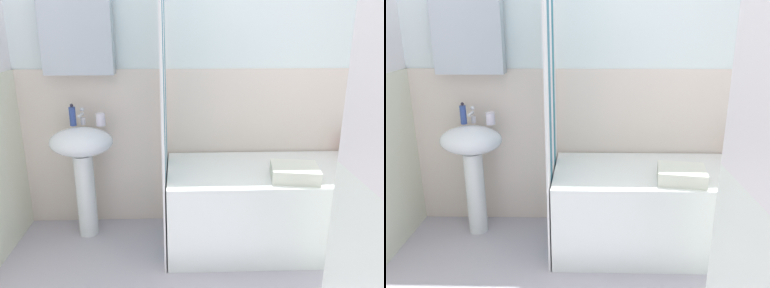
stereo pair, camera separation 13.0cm
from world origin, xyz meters
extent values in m
cube|color=white|center=(0.00, 1.27, 1.20)|extent=(3.60, 0.05, 2.40)
cube|color=silver|center=(0.00, 1.24, 0.60)|extent=(3.60, 0.02, 1.20)
cube|color=silver|center=(-1.05, 1.18, 1.45)|extent=(0.48, 0.12, 0.56)
cylinder|color=white|center=(-1.05, 1.03, 0.31)|extent=(0.14, 0.14, 0.62)
ellipsoid|color=white|center=(-1.05, 1.03, 0.72)|extent=(0.44, 0.34, 0.20)
cylinder|color=silver|center=(-1.05, 1.13, 0.85)|extent=(0.03, 0.03, 0.05)
cylinder|color=silver|center=(-1.05, 1.08, 0.90)|extent=(0.02, 0.10, 0.02)
sphere|color=silver|center=(-1.05, 1.13, 0.93)|extent=(0.03, 0.03, 0.03)
cylinder|color=#344B95|center=(-1.11, 1.10, 0.89)|extent=(0.04, 0.04, 0.13)
sphere|color=#25212F|center=(-1.11, 1.10, 0.97)|extent=(0.02, 0.02, 0.02)
cylinder|color=silver|center=(-0.91, 1.10, 0.87)|extent=(0.06, 0.06, 0.09)
cube|color=white|center=(0.33, 0.87, 0.28)|extent=(1.53, 0.70, 0.57)
cube|color=white|center=(-0.46, 0.59, 1.00)|extent=(0.01, 0.14, 2.00)
cube|color=teal|center=(-0.46, 0.73, 1.00)|extent=(0.01, 0.14, 2.00)
cube|color=white|center=(-0.46, 0.87, 1.00)|extent=(0.01, 0.14, 2.00)
cube|color=teal|center=(-0.46, 1.01, 1.00)|extent=(0.01, 0.14, 2.00)
cube|color=white|center=(-0.46, 1.15, 1.00)|extent=(0.01, 0.14, 2.00)
cylinder|color=gold|center=(0.99, 1.14, 0.66)|extent=(0.05, 0.05, 0.17)
cylinder|color=#1D1F2C|center=(0.99, 1.14, 0.75)|extent=(0.03, 0.03, 0.02)
cylinder|color=#BF4D67|center=(0.88, 1.15, 0.63)|extent=(0.06, 0.06, 0.12)
cylinder|color=#2A1F2A|center=(0.88, 1.15, 0.70)|extent=(0.04, 0.04, 0.02)
cube|color=silver|center=(0.37, 0.69, 0.61)|extent=(0.33, 0.29, 0.09)
camera|label=1|loc=(-0.36, -1.52, 1.51)|focal=35.49mm
camera|label=2|loc=(-0.23, -1.52, 1.51)|focal=35.49mm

